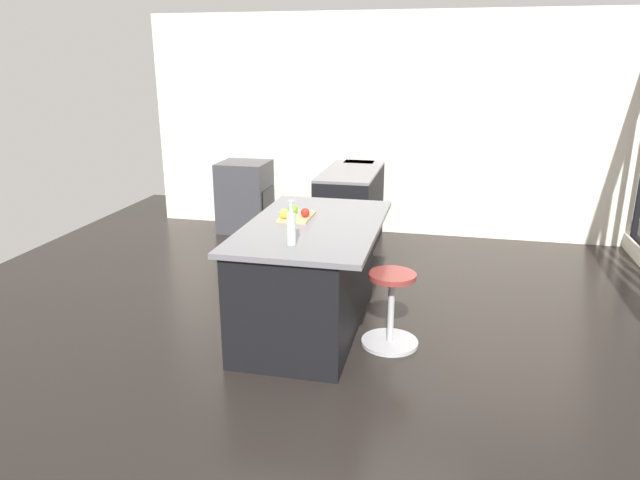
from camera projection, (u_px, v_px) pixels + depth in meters
ground_plane at (341, 312)px, 5.05m from camera, size 7.65×7.65×0.00m
interior_partition_left at (382, 126)px, 7.08m from camera, size 0.12×5.88×2.65m
sink_cabinet at (356, 200)px, 7.07m from camera, size 2.16×0.60×1.19m
oven_range at (245, 196)px, 7.37m from camera, size 0.60×0.61×0.88m
kitchen_island at (308, 275)px, 4.67m from camera, size 1.74×1.03×0.88m
stool_by_window at (391, 311)px, 4.41m from camera, size 0.44×0.44×0.59m
cutting_board at (297, 217)px, 4.69m from camera, size 0.36×0.24×0.02m
apple_red at (305, 213)px, 4.63m from camera, size 0.07×0.07×0.07m
apple_yellow at (284, 214)px, 4.59m from camera, size 0.08×0.08×0.08m
apple_green at (293, 209)px, 4.72m from camera, size 0.08×0.08×0.08m
water_bottle at (291, 227)px, 3.99m from camera, size 0.06×0.06×0.31m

